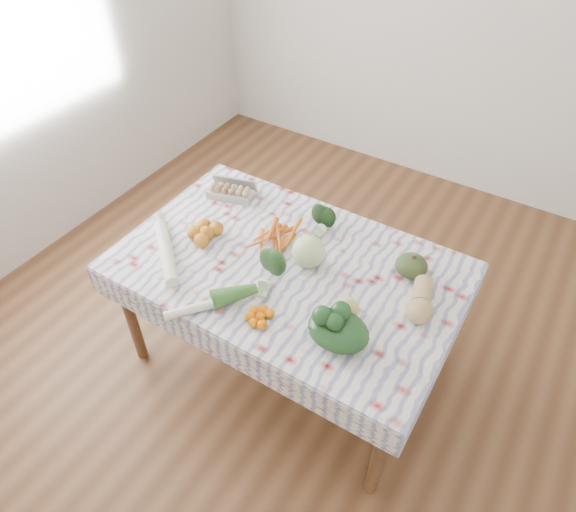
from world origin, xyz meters
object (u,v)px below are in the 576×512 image
object	(u,v)px
kabocha_squash	(411,265)
cabbage	(309,252)
butternut_squash	(421,299)
grapefruit	(347,308)
egg_carton	(230,193)
dining_table	(288,277)

from	to	relation	value
kabocha_squash	cabbage	distance (m)	0.49
butternut_squash	grapefruit	bearing A→B (deg)	-153.70
cabbage	egg_carton	bearing A→B (deg)	160.36
dining_table	grapefruit	distance (m)	0.44
egg_carton	grapefruit	bearing A→B (deg)	-39.87
kabocha_squash	grapefruit	size ratio (longest dim) A/B	1.46
kabocha_squash	cabbage	size ratio (longest dim) A/B	0.95
dining_table	grapefruit	xyz separation A→B (m)	(0.39, -0.14, 0.14)
kabocha_squash	butternut_squash	bearing A→B (deg)	-57.08
cabbage	butternut_squash	xyz separation A→B (m)	(0.57, 0.02, -0.02)
kabocha_squash	grapefruit	world-z (taller)	grapefruit
egg_carton	butternut_squash	world-z (taller)	butternut_squash
egg_carton	grapefruit	distance (m)	1.05
kabocha_squash	egg_carton	bearing A→B (deg)	178.64
butternut_squash	grapefruit	distance (m)	0.34
dining_table	butternut_squash	size ratio (longest dim) A/B	6.41
grapefruit	cabbage	bearing A→B (deg)	147.32
dining_table	butternut_squash	world-z (taller)	butternut_squash
cabbage	grapefruit	xyz separation A→B (m)	(0.31, -0.20, -0.03)
kabocha_squash	butternut_squash	size ratio (longest dim) A/B	0.62
butternut_squash	cabbage	bearing A→B (deg)	167.66
egg_carton	cabbage	bearing A→B (deg)	-35.29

